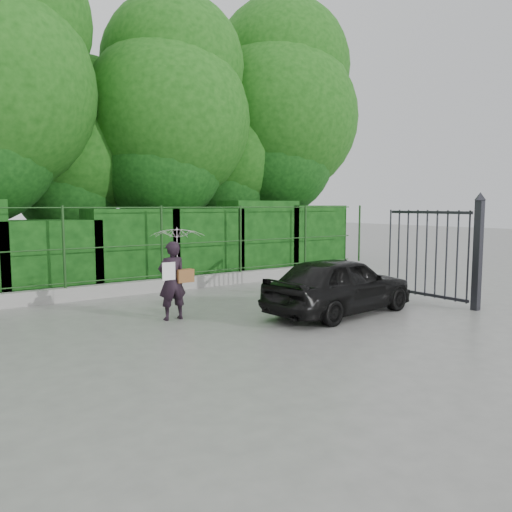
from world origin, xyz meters
TOP-DOWN VIEW (x-y plane):
  - ground at (0.00, 0.00)m, footprint 80.00×80.00m
  - kerb at (0.00, 4.50)m, footprint 14.00×0.25m
  - fence at (0.22, 4.50)m, footprint 14.13×0.06m
  - hedge at (0.12, 5.50)m, footprint 14.20×1.20m
  - trees at (1.14, 7.74)m, footprint 17.10×6.15m
  - gate at (4.60, -0.72)m, footprint 0.22×2.33m
  - woman at (-0.64, 1.58)m, footprint 0.97×0.99m
  - car at (2.13, 0.14)m, footprint 3.45×1.68m

SIDE VIEW (x-z plane):
  - ground at x=0.00m, z-range 0.00..0.00m
  - kerb at x=0.00m, z-range 0.00..0.30m
  - car at x=2.13m, z-range 0.00..1.14m
  - hedge at x=0.12m, z-range -0.09..2.14m
  - woman at x=-0.64m, z-range 0.28..1.99m
  - gate at x=4.60m, z-range 0.01..2.37m
  - fence at x=0.22m, z-range 0.30..2.10m
  - trees at x=1.14m, z-range 0.58..8.66m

